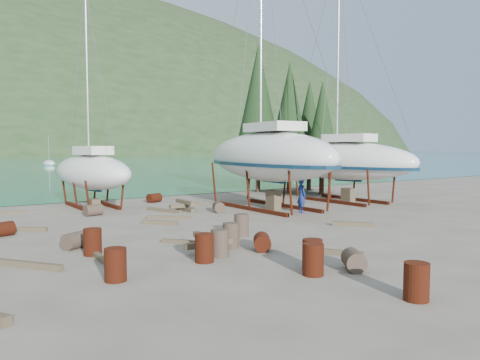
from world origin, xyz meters
TOP-DOWN VIEW (x-y plane):
  - ground at (0.00, 0.00)m, footprint 600.00×600.00m
  - far_house_right at (30.00, 190.00)m, footprint 6.60×5.60m
  - cypress_near_right at (12.50, 12.00)m, footprint 3.60×3.60m
  - cypress_mid_right at (14.00, 10.00)m, footprint 3.06×3.06m
  - cypress_back_left at (11.00, 14.00)m, footprint 4.14×4.14m
  - cypress_far_right at (15.50, 13.00)m, footprint 3.24×3.24m
  - moored_boat_mid at (10.00, 80.00)m, footprint 2.00×5.00m
  - large_sailboat_near at (5.35, 5.60)m, footprint 4.65×12.24m
  - large_sailboat_far at (11.50, 5.58)m, footprint 4.58×10.67m
  - small_sailboat_shore at (-2.69, 11.99)m, footprint 3.77×8.29m
  - worker at (5.87, 3.25)m, footprint 0.64×0.79m
  - drum_0 at (-6.89, -3.62)m, footprint 0.58×0.58m
  - drum_1 at (-0.92, -6.44)m, footprint 0.99×1.05m
  - drum_2 at (-8.43, 4.92)m, footprint 1.02×0.83m
  - drum_3 at (-1.76, -9.06)m, footprint 0.58×0.58m
  - drum_4 at (1.30, 12.09)m, footprint 1.02×0.82m
  - drum_5 at (-0.60, -0.38)m, footprint 0.58×0.58m
  - drum_7 at (-1.83, -5.70)m, footprint 0.58×0.58m
  - drum_8 at (-6.47, -0.32)m, footprint 0.58×0.58m
  - drum_9 at (-3.70, 8.50)m, footprint 0.97×0.72m
  - drum_10 at (-2.23, -6.16)m, footprint 0.58×0.58m
  - drum_11 at (2.27, 5.90)m, footprint 0.88×1.04m
  - drum_12 at (-1.50, -2.89)m, footprint 0.98×1.05m
  - drum_14 at (-3.94, -3.19)m, footprint 0.58×0.58m
  - drum_15 at (-6.64, 1.03)m, footprint 1.05×0.94m
  - drum_16 at (-3.17, -2.84)m, footprint 0.58×0.58m
  - drum_17 at (-2.14, -1.95)m, footprint 0.58×0.58m
  - timber_0 at (-7.39, 11.73)m, footprint 2.23×0.15m
  - timber_1 at (4.79, -1.29)m, footprint 1.37×1.43m
  - timber_3 at (-2.92, -0.78)m, footprint 1.71×2.20m
  - timber_4 at (-7.49, 5.73)m, footprint 1.67×1.38m
  - timber_7 at (0.17, -4.93)m, footprint 0.93×1.33m
  - timber_8 at (-2.07, 4.01)m, footprint 1.28×1.40m
  - timber_10 at (-0.08, 7.81)m, footprint 0.98×2.36m
  - timber_11 at (-0.99, 5.29)m, footprint 1.76×1.53m
  - timber_12 at (-6.48, -0.98)m, footprint 0.30×2.54m
  - timber_14 at (-8.72, -0.56)m, footprint 1.98×2.64m
  - timber_pile_fore at (-3.17, -2.15)m, footprint 1.80×1.80m
  - timber_pile_aft at (1.02, 7.44)m, footprint 1.80×1.80m

SIDE VIEW (x-z plane):
  - ground at x=0.00m, z-range 0.00..0.00m
  - timber_0 at x=-7.39m, z-range 0.00..0.14m
  - timber_3 at x=-2.92m, z-range 0.00..0.15m
  - timber_11 at x=-0.99m, z-range 0.00..0.15m
  - timber_10 at x=-0.08m, z-range 0.00..0.16m
  - timber_12 at x=-6.48m, z-range 0.00..0.17m
  - timber_4 at x=-7.49m, z-range 0.00..0.17m
  - timber_7 at x=0.17m, z-range 0.00..0.17m
  - timber_14 at x=-8.72m, z-range 0.00..0.18m
  - timber_8 at x=-2.07m, z-range 0.00..0.19m
  - timber_1 at x=4.79m, z-range 0.00..0.19m
  - drum_1 at x=-0.92m, z-range 0.00..0.58m
  - drum_2 at x=-8.43m, z-range 0.00..0.58m
  - drum_4 at x=1.30m, z-range 0.00..0.58m
  - drum_9 at x=-3.70m, z-range 0.00..0.58m
  - drum_11 at x=2.27m, z-range 0.00..0.58m
  - drum_12 at x=-1.50m, z-range 0.00..0.58m
  - drum_15 at x=-6.64m, z-range 0.00..0.58m
  - timber_pile_fore at x=-3.17m, z-range 0.00..0.60m
  - timber_pile_aft at x=1.02m, z-range 0.00..0.60m
  - moored_boat_mid at x=10.00m, z-range -2.64..3.41m
  - drum_0 at x=-6.89m, z-range 0.00..0.88m
  - drum_3 at x=-1.76m, z-range 0.00..0.88m
  - drum_5 at x=-0.60m, z-range 0.00..0.88m
  - drum_7 at x=-1.83m, z-range 0.00..0.88m
  - drum_8 at x=-6.47m, z-range 0.00..0.88m
  - drum_10 at x=-2.23m, z-range 0.00..0.88m
  - drum_14 at x=-3.94m, z-range 0.00..0.88m
  - drum_16 at x=-3.17m, z-range 0.00..0.88m
  - drum_17 at x=-2.14m, z-range 0.00..0.88m
  - worker at x=5.87m, z-range 0.00..1.88m
  - small_sailboat_shore at x=-2.69m, z-range -4.28..8.49m
  - large_sailboat_far at x=11.50m, z-range -5.50..10.85m
  - far_house_right at x=30.00m, z-range 0.12..5.72m
  - large_sailboat_near at x=5.35m, z-range -6.39..12.45m
  - cypress_mid_right at x=14.00m, z-range 0.67..9.17m
  - cypress_far_right at x=15.50m, z-range 0.71..9.71m
  - cypress_near_right at x=12.50m, z-range 0.79..10.79m
  - cypress_back_left at x=11.00m, z-range 0.91..12.41m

